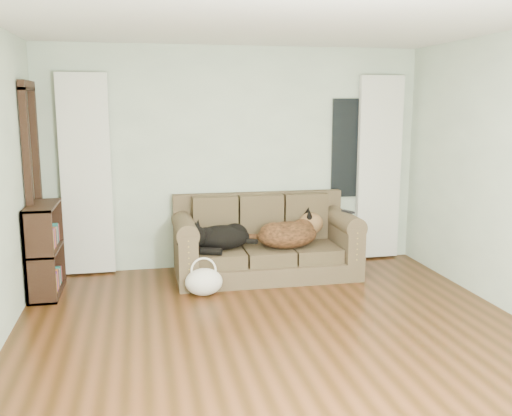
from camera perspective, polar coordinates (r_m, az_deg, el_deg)
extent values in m
plane|color=#361F0B|center=(4.73, 3.06, -13.85)|extent=(5.00, 5.00, 0.00)
plane|color=white|center=(4.36, 3.41, 19.06)|extent=(5.00, 5.00, 0.00)
cube|color=beige|center=(6.79, -2.15, 4.99)|extent=(4.50, 0.04, 2.60)
cube|color=silver|center=(6.66, -16.62, 3.16)|extent=(0.55, 0.08, 2.25)
cube|color=silver|center=(7.24, 12.19, 3.91)|extent=(0.55, 0.08, 2.25)
cube|color=black|center=(7.13, 9.51, 5.92)|extent=(0.50, 0.03, 1.20)
cube|color=#321E12|center=(6.38, -21.33, 1.66)|extent=(0.07, 0.60, 2.10)
cube|color=brown|center=(6.47, 0.99, -2.92)|extent=(2.03, 0.88, 0.83)
ellipsoid|color=black|center=(6.32, -3.75, -2.98)|extent=(0.68, 0.50, 0.27)
ellipsoid|color=black|center=(6.44, 3.41, -2.63)|extent=(0.80, 0.63, 0.32)
cube|color=black|center=(6.56, 9.19, -0.36)|extent=(0.10, 0.18, 0.02)
ellipsoid|color=white|center=(5.91, -5.25, -7.19)|extent=(0.47, 0.41, 0.28)
cube|color=#321E12|center=(6.23, -20.37, -3.63)|extent=(0.30, 0.76, 0.94)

